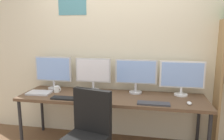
{
  "coord_description": "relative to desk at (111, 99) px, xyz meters",
  "views": [
    {
      "loc": [
        0.52,
        -2.12,
        1.61
      ],
      "look_at": [
        0.0,
        0.65,
        1.09
      ],
      "focal_mm": 34.17,
      "sensor_mm": 36.0,
      "label": 1
    }
  ],
  "objects": [
    {
      "name": "monitor_center_left",
      "position": [
        -0.31,
        0.21,
        0.32
      ],
      "size": [
        0.52,
        0.18,
        0.48
      ],
      "color": "silver",
      "rests_on": "desk"
    },
    {
      "name": "wall_back",
      "position": [
        -0.0,
        0.42,
        0.61
      ],
      "size": [
        4.9,
        0.11,
        2.6
      ],
      "color": "beige",
      "rests_on": "ground_plane"
    },
    {
      "name": "keyboard_right",
      "position": [
        0.56,
        -0.23,
        0.06
      ],
      "size": [
        0.39,
        0.13,
        0.02
      ],
      "primitive_type": "cube",
      "color": "#38383D",
      "rests_on": "desk"
    },
    {
      "name": "coffee_mug",
      "position": [
        -0.8,
        0.04,
        0.09
      ],
      "size": [
        0.11,
        0.08,
        0.09
      ],
      "color": "white",
      "rests_on": "desk"
    },
    {
      "name": "monitor_far_right",
      "position": [
        0.93,
        0.21,
        0.31
      ],
      "size": [
        0.59,
        0.18,
        0.47
      ],
      "color": "silver",
      "rests_on": "desk"
    },
    {
      "name": "monitor_center_right",
      "position": [
        0.31,
        0.21,
        0.33
      ],
      "size": [
        0.58,
        0.18,
        0.48
      ],
      "color": "silver",
      "rests_on": "desk"
    },
    {
      "name": "computer_mouse",
      "position": [
        0.98,
        -0.15,
        0.06
      ],
      "size": [
        0.06,
        0.1,
        0.03
      ],
      "primitive_type": "ellipsoid",
      "color": "silver",
      "rests_on": "desk"
    },
    {
      "name": "keyboard_left",
      "position": [
        -0.56,
        -0.23,
        0.06
      ],
      "size": [
        0.37,
        0.13,
        0.02
      ],
      "primitive_type": "cube",
      "color": "black",
      "rests_on": "desk"
    },
    {
      "name": "laptop_closed",
      "position": [
        -1.02,
        -0.07,
        0.06
      ],
      "size": [
        0.33,
        0.24,
        0.02
      ],
      "primitive_type": "cube",
      "rotation": [
        0.0,
        0.0,
        0.05
      ],
      "color": "silver",
      "rests_on": "desk"
    },
    {
      "name": "desk",
      "position": [
        0.0,
        0.0,
        0.0
      ],
      "size": [
        2.5,
        0.68,
        0.74
      ],
      "color": "brown",
      "rests_on": "ground_plane"
    },
    {
      "name": "monitor_far_left",
      "position": [
        -0.93,
        0.21,
        0.33
      ],
      "size": [
        0.56,
        0.18,
        0.49
      ],
      "color": "silver",
      "rests_on": "desk"
    }
  ]
}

